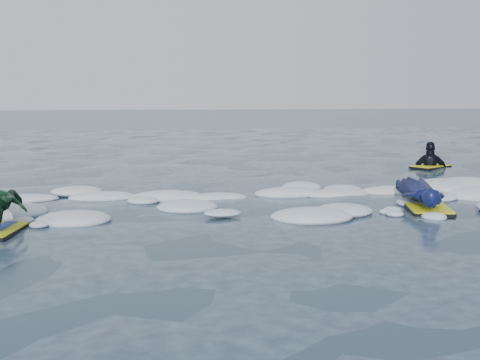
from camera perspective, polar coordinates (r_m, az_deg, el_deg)
name	(u,v)px	position (r m, az deg, el deg)	size (l,w,h in m)	color
ground	(236,216)	(8.43, -0.39, -3.41)	(120.00, 120.00, 0.00)	#1C2F43
foam_band	(226,203)	(9.44, -1.33, -2.17)	(12.00, 3.10, 0.30)	silver
prone_woman_unit	(421,194)	(9.32, 16.78, -1.32)	(0.90, 1.69, 0.42)	black
prone_child_unit	(2,210)	(8.04, -21.66, -2.70)	(0.72, 1.32, 0.50)	black
waiting_rider_unit	(430,173)	(14.51, 17.57, 0.64)	(1.11, 0.97, 1.47)	black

